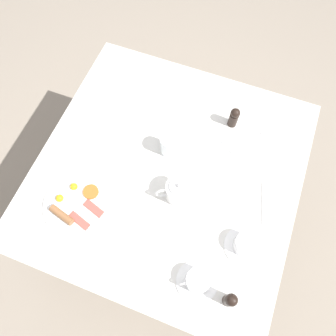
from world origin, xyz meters
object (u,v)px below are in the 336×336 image
object	(u,v)px
teapot_near	(178,191)
fork_by_plate	(102,109)
salt_grinder	(230,300)
water_glass_tall	(169,145)
knife_by_plate	(282,124)
pepper_grinder	(234,117)
fork_spare	(264,203)
teacup_with_saucer_left	(197,281)
breakfast_plate	(76,204)
teacup_with_saucer_right	(246,245)
spoon_for_tea	(233,153)

from	to	relation	value
teapot_near	fork_by_plate	xyz separation A→B (m)	(-0.47, 0.26, -0.05)
fork_by_plate	salt_grinder	bearing A→B (deg)	-36.63
water_glass_tall	knife_by_plate	distance (m)	0.52
salt_grinder	fork_by_plate	distance (m)	0.96
pepper_grinder	fork_spare	bearing A→B (deg)	-54.06
teacup_with_saucer_left	salt_grinder	distance (m)	0.13
breakfast_plate	knife_by_plate	xyz separation A→B (m)	(0.68, 0.66, -0.01)
teacup_with_saucer_left	teacup_with_saucer_right	xyz separation A→B (m)	(0.13, 0.18, 0.00)
fork_by_plate	knife_by_plate	bearing A→B (deg)	15.33
teacup_with_saucer_left	pepper_grinder	world-z (taller)	pepper_grinder
teacup_with_saucer_right	pepper_grinder	xyz separation A→B (m)	(-0.20, 0.50, 0.03)
water_glass_tall	salt_grinder	size ratio (longest dim) A/B	0.96
teapot_near	fork_spare	distance (m)	0.35
teacup_with_saucer_right	fork_by_plate	xyz separation A→B (m)	(-0.77, 0.36, -0.03)
fork_by_plate	spoon_for_tea	world-z (taller)	same
teacup_with_saucer_left	pepper_grinder	distance (m)	0.69
water_glass_tall	spoon_for_tea	size ratio (longest dim) A/B	0.74
teacup_with_saucer_left	water_glass_tall	distance (m)	0.54
breakfast_plate	fork_spare	size ratio (longest dim) A/B	1.53
water_glass_tall	teacup_with_saucer_left	bearing A→B (deg)	-58.31
water_glass_tall	salt_grinder	world-z (taller)	salt_grinder
teapot_near	knife_by_plate	size ratio (longest dim) A/B	1.01
water_glass_tall	pepper_grinder	size ratio (longest dim) A/B	0.96
breakfast_plate	pepper_grinder	distance (m)	0.75
breakfast_plate	water_glass_tall	bearing A→B (deg)	54.34
breakfast_plate	salt_grinder	size ratio (longest dim) A/B	2.51
teacup_with_saucer_left	salt_grinder	bearing A→B (deg)	-10.39
teacup_with_saucer_left	fork_spare	bearing A→B (deg)	67.74
teapot_near	salt_grinder	world-z (taller)	teapot_near
breakfast_plate	knife_by_plate	size ratio (longest dim) A/B	1.60
teacup_with_saucer_left	water_glass_tall	xyz separation A→B (m)	(-0.29, 0.46, 0.02)
breakfast_plate	spoon_for_tea	xyz separation A→B (m)	(0.52, 0.44, -0.01)
fork_spare	fork_by_plate	bearing A→B (deg)	167.95
teapot_near	knife_by_plate	distance (m)	0.57
pepper_grinder	spoon_for_tea	distance (m)	0.16
teacup_with_saucer_right	salt_grinder	size ratio (longest dim) A/B	1.42
water_glass_tall	fork_by_plate	bearing A→B (deg)	166.64
fork_by_plate	fork_spare	world-z (taller)	same
teapot_near	fork_by_plate	size ratio (longest dim) A/B	0.97
pepper_grinder	knife_by_plate	world-z (taller)	pepper_grinder
teapot_near	pepper_grinder	world-z (taller)	teapot_near
breakfast_plate	teacup_with_saucer_right	world-z (taller)	teacup_with_saucer_right
salt_grinder	teapot_near	bearing A→B (deg)	134.05
teacup_with_saucer_left	fork_by_plate	xyz separation A→B (m)	(-0.64, 0.55, -0.03)
teacup_with_saucer_right	fork_by_plate	bearing A→B (deg)	154.77
knife_by_plate	teacup_with_saucer_left	bearing A→B (deg)	-100.46
teacup_with_saucer_left	teacup_with_saucer_right	bearing A→B (deg)	55.53
water_glass_tall	fork_by_plate	distance (m)	0.37
fork_spare	breakfast_plate	bearing A→B (deg)	-158.63
teacup_with_saucer_right	water_glass_tall	xyz separation A→B (m)	(-0.41, 0.28, 0.02)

